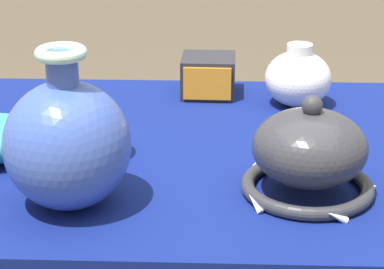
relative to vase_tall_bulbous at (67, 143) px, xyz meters
The scene contains 6 objects.
display_table 0.38m from the vase_tall_bulbous, 39.16° to the left, with size 1.10×0.79×0.77m.
vase_tall_bulbous is the anchor object (origin of this frame).
vase_dome_bell 0.38m from the vase_tall_bulbous, ahead, with size 0.22×0.23×0.17m.
mosaic_tile_box 0.57m from the vase_tall_bulbous, 68.93° to the left, with size 0.12×0.12×0.09m.
jar_round_ivory 0.61m from the vase_tall_bulbous, 49.97° to the left, with size 0.14×0.14×0.13m.
pot_squat_porcelain 0.19m from the vase_tall_bulbous, 87.87° to the left, with size 0.11×0.11×0.07m, color white.
Camera 1 is at (-0.03, -1.26, 1.31)m, focal length 70.00 mm.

